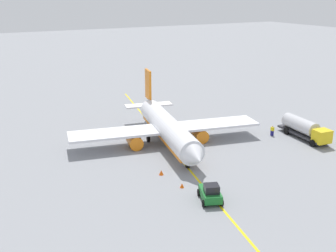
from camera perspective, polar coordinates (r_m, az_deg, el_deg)
ground_plane at (r=63.16m, az=-0.00°, el=-2.59°), size 400.00×400.00×0.00m
airplane at (r=62.78m, az=-0.14°, el=-0.26°), size 28.63×30.05×9.45m
fuel_tanker at (r=68.74m, az=18.46°, el=-0.29°), size 10.26×3.61×3.15m
pushback_tug at (r=46.62m, az=5.92°, el=-9.25°), size 4.08×3.37×2.20m
refueling_worker at (r=68.87m, az=14.30°, el=-0.66°), size 0.53×0.38×1.71m
safety_cone_nose at (r=52.90m, az=-0.95°, el=-6.48°), size 0.60×0.60×0.66m
safety_cone_wingtip at (r=49.69m, az=1.95°, el=-8.27°), size 0.51×0.51×0.57m
taxi_line_marking at (r=63.16m, az=-0.00°, el=-2.58°), size 67.18×14.43×0.01m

